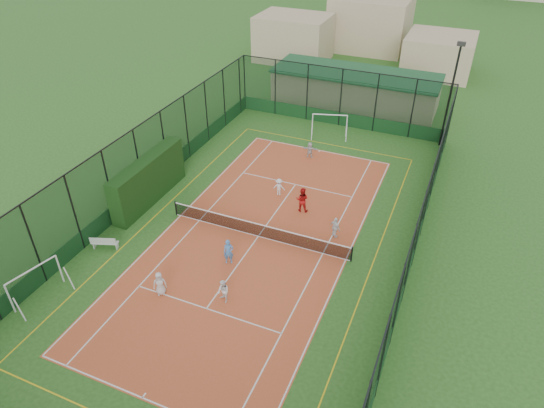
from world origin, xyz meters
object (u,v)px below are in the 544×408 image
Objects in this scene: floodlight_ne at (450,97)px; futsal_goal_near at (36,283)px; child_near_right at (223,291)px; child_far_back at (310,150)px; futsal_goal_far at (329,125)px; child_near_left at (160,284)px; child_far_left at (279,187)px; white_bench at (105,242)px; child_near_mid at (229,252)px; child_far_right at (335,228)px; clubhouse at (355,88)px; coach at (302,200)px.

floodlight_ne reaches higher than futsal_goal_near.
child_far_back is at bearing 125.67° from child_near_right.
child_near_right is at bearing -104.52° from futsal_goal_far.
child_near_left reaches higher than child_far_left.
child_near_left reaches higher than white_bench.
child_near_mid is 1.12× the size of child_far_right.
floodlight_ne reaches higher than child_far_right.
floodlight_ne is 2.83× the size of futsal_goal_far.
child_far_right reaches higher than child_near_right.
futsal_goal_near is 2.26× the size of child_far_back.
child_near_left reaches higher than child_far_right.
futsal_goal_near is 16.65m from child_far_right.
floodlight_ne is 6.55× the size of child_far_back.
clubhouse is at bearing 123.36° from child_near_right.
child_near_left is 3.38m from child_near_right.
futsal_goal_far is at bearing -102.07° from child_far_back.
child_far_back is (-4.68, 8.80, -0.07)m from child_far_right.
child_far_left is (-0.04, 7.54, -0.15)m from child_near_mid.
clubhouse is at bearing -46.72° from child_far_right.
clubhouse is at bearing -97.00° from child_far_left.
futsal_goal_near is (-17.02, -25.61, -3.21)m from floodlight_ne.
child_far_back is at bearing 43.91° from white_bench.
child_near_mid is (-0.55, -24.80, -0.79)m from clubhouse.
child_near_left is 4.18m from child_near_mid.
floodlight_ne reaches higher than child_near_right.
child_near_left reaches higher than child_near_right.
child_far_right is (4.27, -20.24, -0.87)m from clubhouse.
child_far_back is (-0.25, -4.13, -0.30)m from futsal_goal_far.
futsal_goal_near is 15.83m from child_far_left.
child_far_left is at bearing 32.07° from white_bench.
floodlight_ne reaches higher than white_bench.
futsal_goal_near is 2.03× the size of child_near_left.
clubhouse is at bearing 63.04° from child_near_mid.
child_far_right reaches higher than child_far_back.
child_far_right is at bearing -35.42° from futsal_goal_near.
futsal_goal_far reaches higher than child_near_left.
child_near_mid is (7.88, 6.21, -0.13)m from futsal_goal_near.
coach is (9.29, 8.07, 0.43)m from white_bench.
futsal_goal_far is 2.14× the size of child_near_right.
futsal_goal_near is (-0.62, -4.52, 0.49)m from white_bench.
child_far_right is at bearing 109.36° from child_far_back.
futsal_goal_far reaches higher than white_bench.
child_far_right is at bearing -87.69° from futsal_goal_far.
futsal_goal_far is at bearing -97.50° from child_far_left.
futsal_goal_far is (8.26, 23.70, 0.02)m from futsal_goal_near.
child_near_left is (-2.54, -21.07, -0.23)m from futsal_goal_far.
child_near_left is 1.12× the size of child_far_back.
white_bench is at bearing 125.15° from child_near_left.
child_near_left is (-11.31, -22.98, -3.41)m from floodlight_ne.
child_near_mid reaches higher than child_near_left.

